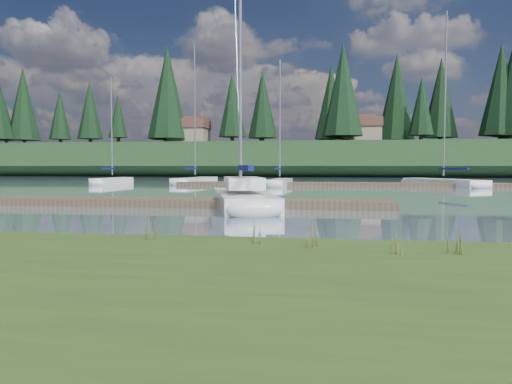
# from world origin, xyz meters

# --- Properties ---
(ground) EXTENTS (200.00, 200.00, 0.00)m
(ground) POSITION_xyz_m (0.00, 30.00, 0.00)
(ground) COLOR slate
(ground) RESTS_ON ground
(bank) EXTENTS (60.00, 9.00, 0.35)m
(bank) POSITION_xyz_m (0.00, -6.00, 0.17)
(bank) COLOR #304819
(bank) RESTS_ON ground
(ridge) EXTENTS (200.00, 20.00, 5.00)m
(ridge) POSITION_xyz_m (0.00, 73.00, 2.50)
(ridge) COLOR #193218
(ridge) RESTS_ON ground
(sailboat_main) EXTENTS (4.43, 9.76, 13.75)m
(sailboat_main) POSITION_xyz_m (-2.13, 10.09, 0.42)
(sailboat_main) COLOR white
(sailboat_main) RESTS_ON ground
(dock_near) EXTENTS (16.00, 2.00, 0.30)m
(dock_near) POSITION_xyz_m (-4.00, 9.00, 0.15)
(dock_near) COLOR #4C3D2C
(dock_near) RESTS_ON ground
(dock_far) EXTENTS (26.00, 2.20, 0.30)m
(dock_far) POSITION_xyz_m (2.00, 30.00, 0.15)
(dock_far) COLOR #4C3D2C
(dock_far) RESTS_ON ground
(sailboat_bg_0) EXTENTS (1.57, 6.53, 9.57)m
(sailboat_bg_0) POSITION_xyz_m (-17.69, 32.04, 0.33)
(sailboat_bg_0) COLOR white
(sailboat_bg_0) RESTS_ON ground
(sailboat_bg_1) EXTENTS (2.51, 8.61, 12.59)m
(sailboat_bg_1) POSITION_xyz_m (-10.64, 34.31, 0.33)
(sailboat_bg_1) COLOR white
(sailboat_bg_1) RESTS_ON ground
(sailboat_bg_2) EXTENTS (1.61, 6.75, 10.20)m
(sailboat_bg_2) POSITION_xyz_m (-2.57, 30.23, 0.33)
(sailboat_bg_2) COLOR white
(sailboat_bg_2) RESTS_ON ground
(sailboat_bg_3) EXTENTS (5.85, 9.58, 14.05)m
(sailboat_bg_3) POSITION_xyz_m (10.10, 32.53, 0.32)
(sailboat_bg_3) COLOR white
(sailboat_bg_3) RESTS_ON ground
(weed_0) EXTENTS (0.17, 0.14, 0.49)m
(weed_0) POSITION_xyz_m (0.49, -2.21, 0.56)
(weed_0) COLOR #475B23
(weed_0) RESTS_ON bank
(weed_1) EXTENTS (0.17, 0.14, 0.56)m
(weed_1) POSITION_xyz_m (1.36, -2.50, 0.58)
(weed_1) COLOR #475B23
(weed_1) RESTS_ON bank
(weed_2) EXTENTS (0.17, 0.14, 0.54)m
(weed_2) POSITION_xyz_m (3.42, -2.76, 0.58)
(weed_2) COLOR #475B23
(weed_2) RESTS_ON bank
(weed_3) EXTENTS (0.17, 0.14, 0.52)m
(weed_3) POSITION_xyz_m (-1.43, -2.11, 0.57)
(weed_3) COLOR #475B23
(weed_3) RESTS_ON bank
(weed_4) EXTENTS (0.17, 0.14, 0.37)m
(weed_4) POSITION_xyz_m (2.55, -2.92, 0.50)
(weed_4) COLOR #475B23
(weed_4) RESTS_ON bank
(mud_lip) EXTENTS (60.00, 0.50, 0.14)m
(mud_lip) POSITION_xyz_m (0.00, -1.60, 0.07)
(mud_lip) COLOR #33281C
(mud_lip) RESTS_ON ground
(conifer_1) EXTENTS (4.40, 4.40, 11.30)m
(conifer_1) POSITION_xyz_m (-40.00, 71.00, 11.28)
(conifer_1) COLOR #382619
(conifer_1) RESTS_ON ridge
(conifer_2) EXTENTS (6.60, 6.60, 16.05)m
(conifer_2) POSITION_xyz_m (-25.00, 68.00, 13.54)
(conifer_2) COLOR #382619
(conifer_2) RESTS_ON ridge
(conifer_3) EXTENTS (4.84, 4.84, 12.25)m
(conifer_3) POSITION_xyz_m (-10.00, 72.00, 11.74)
(conifer_3) COLOR #382619
(conifer_3) RESTS_ON ridge
(conifer_4) EXTENTS (6.16, 6.16, 15.10)m
(conifer_4) POSITION_xyz_m (3.00, 66.00, 13.09)
(conifer_4) COLOR #382619
(conifer_4) RESTS_ON ridge
(conifer_5) EXTENTS (3.96, 3.96, 10.35)m
(conifer_5) POSITION_xyz_m (15.00, 70.00, 10.83)
(conifer_5) COLOR #382619
(conifer_5) RESTS_ON ridge
(house_0) EXTENTS (6.30, 5.30, 4.65)m
(house_0) POSITION_xyz_m (-22.00, 70.00, 7.31)
(house_0) COLOR gray
(house_0) RESTS_ON ridge
(house_1) EXTENTS (6.30, 5.30, 4.65)m
(house_1) POSITION_xyz_m (6.00, 71.00, 7.31)
(house_1) COLOR gray
(house_1) RESTS_ON ridge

